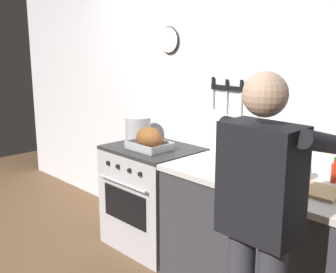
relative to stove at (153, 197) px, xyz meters
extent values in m
cube|color=silver|center=(0.22, 0.36, 0.85)|extent=(6.00, 0.10, 2.60)
cube|color=black|center=(0.62, 0.30, 0.98)|extent=(0.46, 0.02, 0.04)
cube|color=silver|center=(0.41, 0.29, 0.89)|extent=(0.02, 0.00, 0.14)
cube|color=black|center=(0.41, 0.29, 1.01)|extent=(0.02, 0.02, 0.10)
cube|color=silver|center=(0.55, 0.29, 0.87)|extent=(0.01, 0.00, 0.18)
cube|color=black|center=(0.55, 0.29, 1.00)|extent=(0.02, 0.02, 0.09)
cube|color=silver|center=(0.69, 0.29, 0.86)|extent=(0.02, 0.00, 0.19)
cube|color=black|center=(0.69, 0.29, 1.01)|extent=(0.02, 0.02, 0.09)
cube|color=silver|center=(0.83, 0.29, 0.88)|extent=(0.01, 0.00, 0.15)
cube|color=black|center=(0.83, 0.29, 1.00)|extent=(0.02, 0.02, 0.08)
cylinder|color=white|center=(-0.10, 0.29, 1.34)|extent=(0.22, 0.02, 0.22)
torus|color=black|center=(-0.10, 0.29, 1.34)|extent=(0.23, 0.02, 0.23)
cube|color=#38383D|center=(1.42, 0.00, -0.02)|extent=(2.00, 0.62, 0.86)
cube|color=silver|center=(1.42, 0.00, 0.43)|extent=(2.03, 0.65, 0.04)
cube|color=#BCBCC1|center=(0.00, 0.00, -0.02)|extent=(0.76, 0.62, 0.87)
cube|color=black|center=(0.00, -0.31, 0.00)|extent=(0.53, 0.01, 0.28)
cube|color=#2D2D2D|center=(0.00, 0.00, 0.43)|extent=(0.76, 0.62, 0.03)
cylinder|color=black|center=(-0.21, -0.32, 0.33)|extent=(0.04, 0.02, 0.04)
cylinder|color=black|center=(-0.08, -0.32, 0.33)|extent=(0.04, 0.02, 0.04)
cylinder|color=black|center=(0.08, -0.32, 0.33)|extent=(0.04, 0.02, 0.04)
cylinder|color=black|center=(0.21, -0.32, 0.33)|extent=(0.04, 0.02, 0.04)
cylinder|color=silver|center=(0.00, -0.34, 0.21)|extent=(0.61, 0.02, 0.02)
cube|color=black|center=(1.54, -0.69, 0.69)|extent=(0.38, 0.22, 0.56)
sphere|color=tan|center=(1.54, -0.69, 1.10)|extent=(0.21, 0.21, 0.21)
cylinder|color=black|center=(1.33, -0.44, 0.87)|extent=(0.09, 0.55, 0.22)
cylinder|color=black|center=(1.75, -0.44, 0.87)|extent=(0.09, 0.55, 0.22)
cube|color=#B7B7BC|center=(0.04, -0.07, 0.46)|extent=(0.34, 0.25, 0.01)
cube|color=#B7B7BC|center=(0.04, -0.19, 0.49)|extent=(0.34, 0.01, 0.05)
cube|color=#B7B7BC|center=(0.04, 0.06, 0.49)|extent=(0.34, 0.01, 0.05)
cube|color=#B7B7BC|center=(-0.13, -0.07, 0.49)|extent=(0.01, 0.25, 0.05)
cube|color=#B7B7BC|center=(0.21, -0.07, 0.49)|extent=(0.01, 0.25, 0.05)
ellipsoid|color=brown|center=(0.04, -0.07, 0.55)|extent=(0.26, 0.19, 0.18)
cylinder|color=#B7B7BC|center=(-0.30, 0.09, 0.56)|extent=(0.23, 0.23, 0.21)
cube|color=tan|center=(1.47, -0.01, 0.46)|extent=(0.36, 0.24, 0.02)
cylinder|color=#385623|center=(1.26, 0.06, 0.57)|extent=(0.07, 0.07, 0.24)
cylinder|color=#385623|center=(1.26, 0.06, 0.71)|extent=(0.03, 0.03, 0.05)
cylinder|color=black|center=(1.26, 0.06, 0.75)|extent=(0.04, 0.04, 0.01)
cylinder|color=#997F4C|center=(1.03, 0.23, 0.54)|extent=(0.07, 0.07, 0.19)
cylinder|color=#997F4C|center=(1.03, 0.23, 0.66)|extent=(0.03, 0.03, 0.04)
cylinder|color=black|center=(1.03, 0.23, 0.69)|extent=(0.03, 0.03, 0.01)
cylinder|color=red|center=(1.49, 0.24, 0.51)|extent=(0.04, 0.04, 0.13)
cylinder|color=red|center=(1.49, 0.24, 0.59)|extent=(0.02, 0.02, 0.03)
cylinder|color=#197219|center=(1.49, 0.24, 0.61)|extent=(0.02, 0.02, 0.01)
cylinder|color=#338CCC|center=(0.80, 0.20, 0.54)|extent=(0.06, 0.06, 0.18)
cylinder|color=#338CCC|center=(0.80, 0.20, 0.65)|extent=(0.03, 0.03, 0.04)
cylinder|color=white|center=(0.80, 0.20, 0.68)|extent=(0.03, 0.03, 0.01)
cylinder|color=gold|center=(1.13, 0.07, 0.55)|extent=(0.06, 0.06, 0.21)
cylinder|color=gold|center=(1.13, 0.07, 0.68)|extent=(0.03, 0.03, 0.05)
cylinder|color=black|center=(1.13, 0.07, 0.71)|extent=(0.03, 0.03, 0.01)
camera|label=1|loc=(2.60, -2.32, 1.34)|focal=44.95mm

